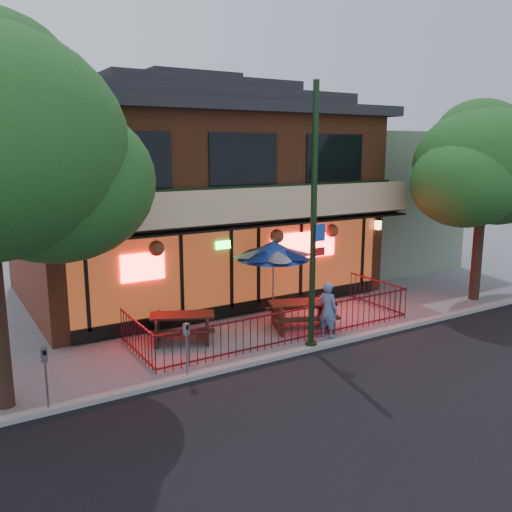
{
  "coord_description": "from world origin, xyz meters",
  "views": [
    {
      "loc": [
        -8.5,
        -11.49,
        5.37
      ],
      "look_at": [
        -0.28,
        2.0,
        2.18
      ],
      "focal_mm": 38.0,
      "sensor_mm": 36.0,
      "label": 1
    }
  ],
  "objects_px": {
    "patio_umbrella": "(273,250)",
    "picnic_table_right": "(302,311)",
    "pedestrian": "(328,310)",
    "street_tree_right": "(484,159)",
    "parking_meter_far": "(45,369)",
    "parking_meter_near": "(187,342)",
    "street_light": "(313,234)",
    "picnic_table_left": "(182,323)"
  },
  "relations": [
    {
      "from": "picnic_table_right",
      "to": "parking_meter_near",
      "type": "distance_m",
      "value": 4.76
    },
    {
      "from": "picnic_table_left",
      "to": "pedestrian",
      "type": "height_order",
      "value": "pedestrian"
    },
    {
      "from": "street_tree_right",
      "to": "pedestrian",
      "type": "distance_m",
      "value": 8.22
    },
    {
      "from": "street_light",
      "to": "picnic_table_left",
      "type": "relative_size",
      "value": 3.19
    },
    {
      "from": "street_tree_right",
      "to": "picnic_table_left",
      "type": "bearing_deg",
      "value": 172.32
    },
    {
      "from": "street_tree_right",
      "to": "patio_umbrella",
      "type": "xyz_separation_m",
      "value": [
        -7.44,
        1.81,
        -2.75
      ]
    },
    {
      "from": "patio_umbrella",
      "to": "parking_meter_far",
      "type": "relative_size",
      "value": 1.84
    },
    {
      "from": "pedestrian",
      "to": "parking_meter_far",
      "type": "bearing_deg",
      "value": 72.11
    },
    {
      "from": "street_light",
      "to": "picnic_table_right",
      "type": "relative_size",
      "value": 2.98
    },
    {
      "from": "picnic_table_left",
      "to": "parking_meter_far",
      "type": "bearing_deg",
      "value": -148.48
    },
    {
      "from": "picnic_table_left",
      "to": "parking_meter_far",
      "type": "height_order",
      "value": "parking_meter_far"
    },
    {
      "from": "street_light",
      "to": "pedestrian",
      "type": "bearing_deg",
      "value": 27.69
    },
    {
      "from": "picnic_table_left",
      "to": "parking_meter_far",
      "type": "relative_size",
      "value": 1.56
    },
    {
      "from": "picnic_table_right",
      "to": "patio_umbrella",
      "type": "bearing_deg",
      "value": 98.82
    },
    {
      "from": "picnic_table_right",
      "to": "parking_meter_near",
      "type": "height_order",
      "value": "parking_meter_near"
    },
    {
      "from": "street_light",
      "to": "parking_meter_near",
      "type": "bearing_deg",
      "value": -178.79
    },
    {
      "from": "parking_meter_near",
      "to": "patio_umbrella",
      "type": "bearing_deg",
      "value": 33.98
    },
    {
      "from": "street_light",
      "to": "picnic_table_left",
      "type": "xyz_separation_m",
      "value": [
        -2.69,
        2.44,
        -2.65
      ]
    },
    {
      "from": "picnic_table_left",
      "to": "parking_meter_near",
      "type": "relative_size",
      "value": 1.59
    },
    {
      "from": "parking_meter_far",
      "to": "street_tree_right",
      "type": "bearing_deg",
      "value": 4.11
    },
    {
      "from": "street_tree_right",
      "to": "patio_umbrella",
      "type": "distance_m",
      "value": 8.14
    },
    {
      "from": "street_tree_right",
      "to": "parking_meter_far",
      "type": "distance_m",
      "value": 15.4
    },
    {
      "from": "picnic_table_right",
      "to": "pedestrian",
      "type": "height_order",
      "value": "pedestrian"
    },
    {
      "from": "picnic_table_right",
      "to": "pedestrian",
      "type": "relative_size",
      "value": 1.45
    },
    {
      "from": "picnic_table_left",
      "to": "patio_umbrella",
      "type": "relative_size",
      "value": 0.85
    },
    {
      "from": "street_light",
      "to": "pedestrian",
      "type": "xyz_separation_m",
      "value": [
        0.96,
        0.5,
        -2.34
      ]
    },
    {
      "from": "patio_umbrella",
      "to": "pedestrian",
      "type": "height_order",
      "value": "patio_umbrella"
    },
    {
      "from": "street_light",
      "to": "patio_umbrella",
      "type": "relative_size",
      "value": 2.71
    },
    {
      "from": "parking_meter_near",
      "to": "parking_meter_far",
      "type": "relative_size",
      "value": 0.98
    },
    {
      "from": "pedestrian",
      "to": "picnic_table_left",
      "type": "bearing_deg",
      "value": 39.94
    },
    {
      "from": "patio_umbrella",
      "to": "picnic_table_right",
      "type": "bearing_deg",
      "value": -81.18
    },
    {
      "from": "parking_meter_near",
      "to": "parking_meter_far",
      "type": "xyz_separation_m",
      "value": [
        -3.12,
        -0.0,
        0.02
      ]
    },
    {
      "from": "pedestrian",
      "to": "parking_meter_near",
      "type": "height_order",
      "value": "pedestrian"
    },
    {
      "from": "street_light",
      "to": "patio_umbrella",
      "type": "distance_m",
      "value": 3.02
    },
    {
      "from": "street_tree_right",
      "to": "picnic_table_right",
      "type": "xyz_separation_m",
      "value": [
        -7.24,
        0.53,
        -4.41
      ]
    },
    {
      "from": "picnic_table_left",
      "to": "patio_umbrella",
      "type": "xyz_separation_m",
      "value": [
        3.29,
        0.37,
        1.71
      ]
    },
    {
      "from": "parking_meter_near",
      "to": "parking_meter_far",
      "type": "distance_m",
      "value": 3.12
    },
    {
      "from": "patio_umbrella",
      "to": "parking_meter_near",
      "type": "relative_size",
      "value": 1.87
    },
    {
      "from": "street_tree_right",
      "to": "patio_umbrella",
      "type": "bearing_deg",
      "value": 166.3
    },
    {
      "from": "street_light",
      "to": "pedestrian",
      "type": "distance_m",
      "value": 2.58
    },
    {
      "from": "picnic_table_left",
      "to": "street_tree_right",
      "type": "bearing_deg",
      "value": -7.68
    },
    {
      "from": "street_tree_right",
      "to": "parking_meter_far",
      "type": "height_order",
      "value": "street_tree_right"
    }
  ]
}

